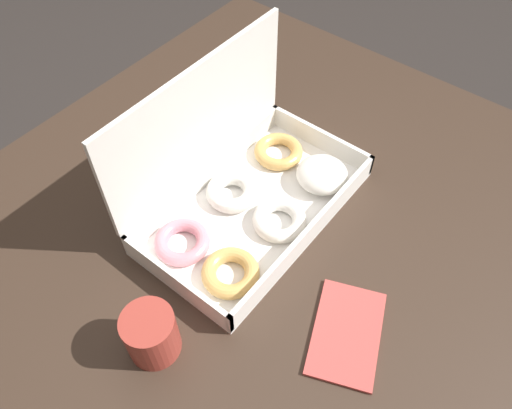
{
  "coord_description": "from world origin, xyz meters",
  "views": [
    {
      "loc": [
        -0.36,
        -0.32,
        1.42
      ],
      "look_at": [
        0.06,
        0.01,
        0.74
      ],
      "focal_mm": 35.0,
      "sensor_mm": 36.0,
      "label": 1
    }
  ],
  "objects": [
    {
      "name": "dining_table",
      "position": [
        0.0,
        0.0,
        0.63
      ],
      "size": [
        1.22,
        1.0,
        0.72
      ],
      "color": "#38281E",
      "rests_on": "ground_plane"
    },
    {
      "name": "donut_box",
      "position": [
        0.07,
        0.03,
        0.76
      ],
      "size": [
        0.41,
        0.23,
        0.25
      ],
      "color": "white",
      "rests_on": "dining_table"
    },
    {
      "name": "ground_plane",
      "position": [
        0.0,
        0.0,
        0.0
      ],
      "size": [
        8.0,
        8.0,
        0.0
      ],
      "primitive_type": "plane",
      "color": "#2D2826"
    },
    {
      "name": "paper_napkin",
      "position": [
        -0.03,
        -0.24,
        0.72
      ],
      "size": [
        0.18,
        0.15,
        0.01
      ],
      "color": "#CC4C47",
      "rests_on": "dining_table"
    },
    {
      "name": "coffee_mug",
      "position": [
        -0.22,
        -0.03,
        0.76
      ],
      "size": [
        0.08,
        0.08,
        0.08
      ],
      "color": "#A3382D",
      "rests_on": "dining_table"
    }
  ]
}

